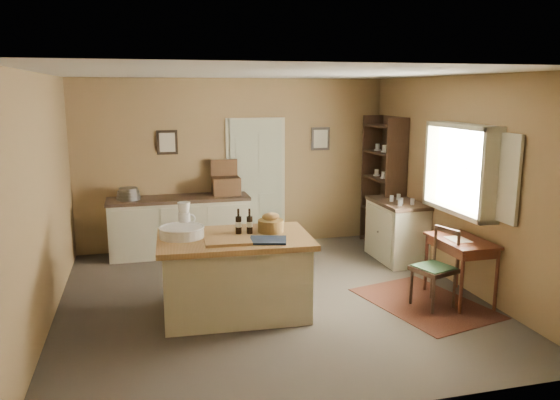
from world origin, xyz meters
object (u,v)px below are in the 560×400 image
Objects in this scene: work_island at (234,273)px; writing_desk at (461,247)px; right_cabinet at (397,230)px; sideboard at (180,224)px; desk_chair at (434,269)px; shelving_unit at (386,182)px.

work_island reaches higher than writing_desk.
work_island reaches higher than right_cabinet.
writing_desk is (2.71, -0.28, 0.19)m from work_island.
writing_desk is (3.12, -2.80, 0.19)m from sideboard.
writing_desk is 0.47m from desk_chair.
work_island reaches higher than desk_chair.
sideboard is 3.31m from right_cabinet.
right_cabinet is at bearing 90.01° from writing_desk.
sideboard is at bearing 116.06° from desk_chair.
shelving_unit reaches higher than desk_chair.
work_island reaches higher than sideboard.
sideboard reaches higher than writing_desk.
work_island is at bearing 153.57° from desk_chair.
desk_chair reaches higher than writing_desk.
work_island is 2.33m from desk_chair.
work_island is 3.05m from right_cabinet.
desk_chair is (2.30, -0.38, -0.03)m from work_island.
sideboard is 2.46× the size of writing_desk.
desk_chair is at bearing -46.93° from sideboard.
shelving_unit is at bearing 86.36° from writing_desk.
shelving_unit is at bearing 40.07° from work_island.
right_cabinet is (2.71, 1.40, -0.02)m from work_island.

